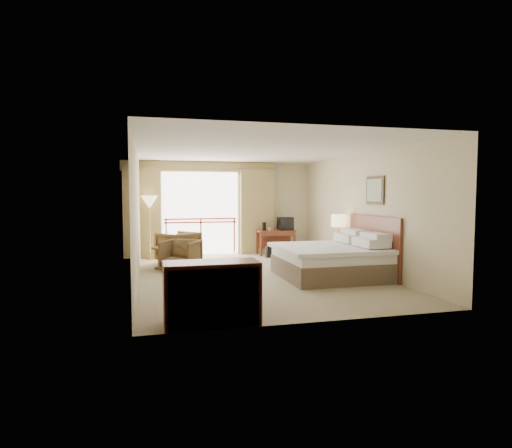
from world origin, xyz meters
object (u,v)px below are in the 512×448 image
object	(u,v)px
table_lamp	(339,221)
armchair_far	(178,263)
wastebasket	(270,252)
desk	(275,235)
dresser	(212,293)
bed	(332,260)
side_table	(161,254)
floor_lamp	(149,205)
tv	(285,224)
nightstand	(339,254)
armchair_near	(181,271)

from	to	relation	value
table_lamp	armchair_far	bearing A→B (deg)	158.84
wastebasket	desk	bearing A→B (deg)	60.43
wastebasket	dresser	size ratio (longest dim) A/B	0.26
bed	desk	size ratio (longest dim) A/B	1.95
side_table	floor_lamp	xyz separation A→B (m)	(-0.25, 1.64, 1.13)
tv	floor_lamp	world-z (taller)	floor_lamp
tv	floor_lamp	distance (m)	3.91
nightstand	armchair_far	bearing A→B (deg)	157.94
desk	tv	xyz separation A→B (m)	(0.30, -0.05, 0.35)
tv	armchair_near	world-z (taller)	tv
dresser	armchair_far	bearing A→B (deg)	87.72
table_lamp	wastebasket	bearing A→B (deg)	124.70
table_lamp	wastebasket	xyz separation A→B (m)	(-1.23, 1.78, -0.94)
nightstand	floor_lamp	bearing A→B (deg)	152.01
desk	tv	bearing A→B (deg)	-10.53
bed	armchair_far	size ratio (longest dim) A/B	2.40
table_lamp	floor_lamp	size ratio (longest dim) A/B	0.37
wastebasket	armchair_near	bearing A→B (deg)	-149.53
tv	floor_lamp	bearing A→B (deg)	-158.79
armchair_far	nightstand	bearing A→B (deg)	118.85
tv	armchair_near	distance (m)	3.89
nightstand	armchair_far	xyz separation A→B (m)	(-3.78, 1.51, -0.31)
nightstand	table_lamp	distance (m)	0.80
bed	table_lamp	bearing A→B (deg)	59.98
wastebasket	armchair_near	xyz separation A→B (m)	(-2.57, -1.51, -0.16)
desk	wastebasket	bearing A→B (deg)	-119.92
nightstand	dresser	xyz separation A→B (m)	(-3.70, -3.86, 0.12)
armchair_near	armchair_far	bearing A→B (deg)	118.48
armchair_far	side_table	bearing A→B (deg)	21.68
tv	armchair_near	size ratio (longest dim) A/B	0.53
table_lamp	dresser	distance (m)	5.43
table_lamp	tv	bearing A→B (deg)	105.00
armchair_near	floor_lamp	bearing A→B (deg)	137.94
wastebasket	armchair_far	bearing A→B (deg)	-172.89
table_lamp	armchair_near	distance (m)	3.97
dresser	side_table	bearing A→B (deg)	93.41
nightstand	armchair_near	size ratio (longest dim) A/B	0.77
desk	floor_lamp	xyz separation A→B (m)	(-3.57, -0.04, 0.93)
armchair_near	dresser	xyz separation A→B (m)	(0.11, -4.18, 0.43)
dresser	floor_lamp	bearing A→B (deg)	94.00
tv	armchair_near	bearing A→B (deg)	-126.20
armchair_near	bed	bearing A→B (deg)	2.79
side_table	table_lamp	bearing A→B (deg)	-8.92
table_lamp	armchair_far	xyz separation A→B (m)	(-3.78, 1.46, -1.11)
bed	armchair_near	world-z (taller)	bed
bed	tv	size ratio (longest dim) A/B	5.04
bed	nightstand	size ratio (longest dim) A/B	3.47
bed	tv	distance (m)	3.62
desk	table_lamp	bearing A→B (deg)	-69.06
armchair_far	tv	bearing A→B (deg)	155.30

